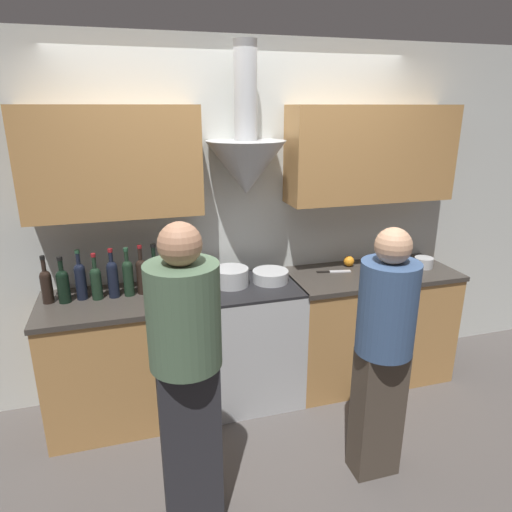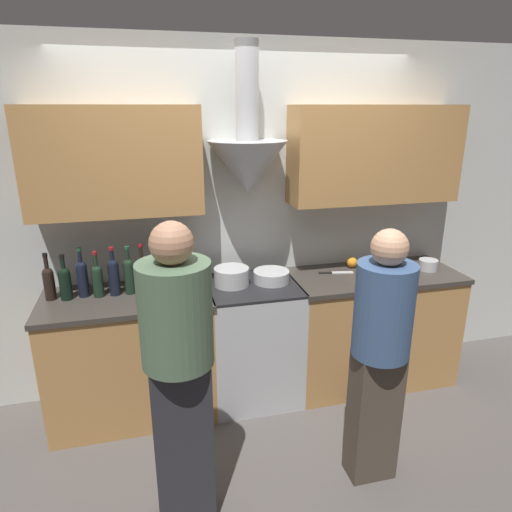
# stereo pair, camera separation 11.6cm
# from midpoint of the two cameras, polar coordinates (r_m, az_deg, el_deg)

# --- Properties ---
(ground_plane) EXTENTS (12.00, 12.00, 0.00)m
(ground_plane) POSITION_cam_midpoint_polar(r_m,az_deg,el_deg) (3.46, 0.23, -20.01)
(ground_plane) COLOR #4C4744
(wall_back) EXTENTS (8.40, 0.56, 2.60)m
(wall_back) POSITION_cam_midpoint_polar(r_m,az_deg,el_deg) (3.39, -2.27, 6.80)
(wall_back) COLOR silver
(wall_back) RESTS_ON ground_plane
(counter_left) EXTENTS (1.14, 0.62, 0.91)m
(counter_left) POSITION_cam_midpoint_polar(r_m,az_deg,el_deg) (3.40, -16.31, -12.18)
(counter_left) COLOR #B27F47
(counter_left) RESTS_ON ground_plane
(counter_right) EXTENTS (1.31, 0.62, 0.91)m
(counter_right) POSITION_cam_midpoint_polar(r_m,az_deg,el_deg) (3.82, 12.88, -8.37)
(counter_right) COLOR #B27F47
(counter_right) RESTS_ON ground_plane
(stove_range) EXTENTS (0.65, 0.60, 0.91)m
(stove_range) POSITION_cam_midpoint_polar(r_m,az_deg,el_deg) (3.49, -1.44, -10.53)
(stove_range) COLOR #B7BABC
(stove_range) RESTS_ON ground_plane
(wine_bottle_0) EXTENTS (0.07, 0.07, 0.32)m
(wine_bottle_0) POSITION_cam_midpoint_polar(r_m,az_deg,el_deg) (3.28, -25.66, -3.22)
(wine_bottle_0) COLOR black
(wine_bottle_0) RESTS_ON counter_left
(wine_bottle_1) EXTENTS (0.08, 0.08, 0.31)m
(wine_bottle_1) POSITION_cam_midpoint_polar(r_m,az_deg,el_deg) (3.24, -23.93, -3.23)
(wine_bottle_1) COLOR black
(wine_bottle_1) RESTS_ON counter_left
(wine_bottle_2) EXTENTS (0.07, 0.07, 0.34)m
(wine_bottle_2) POSITION_cam_midpoint_polar(r_m,az_deg,el_deg) (3.25, -22.05, -2.69)
(wine_bottle_2) COLOR black
(wine_bottle_2) RESTS_ON counter_left
(wine_bottle_3) EXTENTS (0.07, 0.07, 0.32)m
(wine_bottle_3) POSITION_cam_midpoint_polar(r_m,az_deg,el_deg) (3.21, -20.34, -2.97)
(wine_bottle_3) COLOR black
(wine_bottle_3) RESTS_ON counter_left
(wine_bottle_4) EXTENTS (0.07, 0.07, 0.34)m
(wine_bottle_4) POSITION_cam_midpoint_polar(r_m,az_deg,el_deg) (3.20, -18.47, -2.51)
(wine_bottle_4) COLOR black
(wine_bottle_4) RESTS_ON counter_left
(wine_bottle_5) EXTENTS (0.07, 0.07, 0.34)m
(wine_bottle_5) POSITION_cam_midpoint_polar(r_m,az_deg,el_deg) (3.20, -16.70, -2.40)
(wine_bottle_5) COLOR black
(wine_bottle_5) RESTS_ON counter_left
(wine_bottle_6) EXTENTS (0.07, 0.07, 0.34)m
(wine_bottle_6) POSITION_cam_midpoint_polar(r_m,az_deg,el_deg) (3.21, -15.11, -2.20)
(wine_bottle_6) COLOR black
(wine_bottle_6) RESTS_ON counter_left
(wine_bottle_7) EXTENTS (0.08, 0.08, 0.34)m
(wine_bottle_7) POSITION_cam_midpoint_polar(r_m,az_deg,el_deg) (3.22, -13.52, -2.10)
(wine_bottle_7) COLOR black
(wine_bottle_7) RESTS_ON counter_left
(wine_bottle_8) EXTENTS (0.08, 0.08, 0.34)m
(wine_bottle_8) POSITION_cam_midpoint_polar(r_m,az_deg,el_deg) (3.20, -11.67, -1.97)
(wine_bottle_8) COLOR black
(wine_bottle_8) RESTS_ON counter_left
(stock_pot) EXTENTS (0.25, 0.25, 0.13)m
(stock_pot) POSITION_cam_midpoint_polar(r_m,az_deg,el_deg) (3.27, -4.16, -2.61)
(stock_pot) COLOR #B7BABC
(stock_pot) RESTS_ON stove_range
(mixing_bowl) EXTENTS (0.26, 0.26, 0.08)m
(mixing_bowl) POSITION_cam_midpoint_polar(r_m,az_deg,el_deg) (3.34, 0.83, -2.53)
(mixing_bowl) COLOR #B7BABC
(mixing_bowl) RESTS_ON stove_range
(orange_fruit) EXTENTS (0.08, 0.08, 0.08)m
(orange_fruit) POSITION_cam_midpoint_polar(r_m,az_deg,el_deg) (3.72, 10.66, -0.64)
(orange_fruit) COLOR orange
(orange_fruit) RESTS_ON counter_right
(saucepan) EXTENTS (0.15, 0.15, 0.08)m
(saucepan) POSITION_cam_midpoint_polar(r_m,az_deg,el_deg) (3.84, 19.41, -0.78)
(saucepan) COLOR #B7BABC
(saucepan) RESTS_ON counter_right
(chefs_knife) EXTENTS (0.27, 0.08, 0.01)m
(chefs_knife) POSITION_cam_midpoint_polar(r_m,az_deg,el_deg) (3.58, 8.81, -1.94)
(chefs_knife) COLOR silver
(chefs_knife) RESTS_ON counter_right
(person_foreground_left) EXTENTS (0.35, 0.35, 1.66)m
(person_foreground_left) POSITION_cam_midpoint_polar(r_m,az_deg,el_deg) (2.33, -10.11, -13.87)
(person_foreground_left) COLOR #28282D
(person_foreground_left) RESTS_ON ground_plane
(person_foreground_right) EXTENTS (0.32, 0.32, 1.54)m
(person_foreground_right) POSITION_cam_midpoint_polar(r_m,az_deg,el_deg) (2.70, 14.44, -10.91)
(person_foreground_right) COLOR #473D33
(person_foreground_right) RESTS_ON ground_plane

